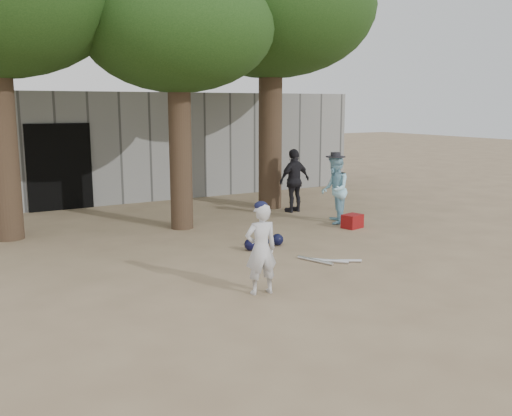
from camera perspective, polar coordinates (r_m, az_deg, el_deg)
ground at (r=8.69m, az=-0.08°, el=-7.56°), size 70.00×70.00×0.00m
boy_player at (r=8.08m, az=0.50°, el=-4.13°), size 0.51×0.37×1.31m
spectator_blue at (r=12.98m, az=7.88°, el=1.83°), size 0.91×0.95×1.55m
spectator_dark at (r=14.28m, az=3.87°, el=2.75°), size 0.97×0.50×1.58m
red_bag at (r=12.65m, az=9.61°, el=-1.31°), size 0.48×0.41×0.30m
back_building at (r=18.01m, az=-17.00°, el=6.16°), size 16.00×5.24×3.00m
helmet_row at (r=10.76m, az=0.79°, el=-3.41°), size 0.87×0.30×0.23m
bat_pile at (r=9.90m, az=7.19°, el=-5.24°), size 0.82×0.80×0.06m
tree_row at (r=13.27m, az=-8.73°, el=18.96°), size 11.40×5.80×6.69m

